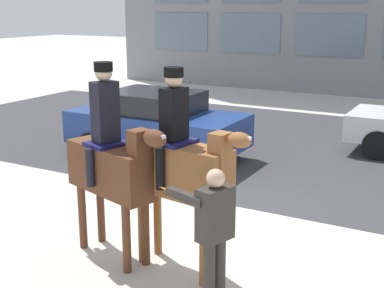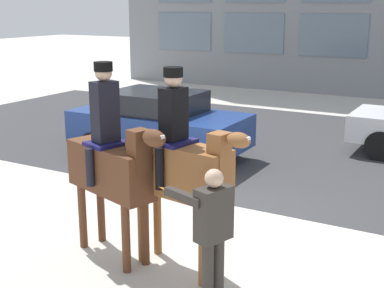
# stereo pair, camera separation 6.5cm
# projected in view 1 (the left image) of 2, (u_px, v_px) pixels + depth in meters

# --- Properties ---
(ground_plane) EXTENTS (80.00, 80.00, 0.00)m
(ground_plane) POSITION_uv_depth(u_px,v_px,m) (212.00, 214.00, 8.79)
(ground_plane) COLOR beige
(road_surface) EXTENTS (21.75, 8.50, 0.01)m
(road_surface) POSITION_uv_depth(u_px,v_px,m) (301.00, 148.00, 12.82)
(road_surface) COLOR #38383A
(road_surface) RESTS_ON ground_plane
(mounted_horse_lead) EXTENTS (1.83, 0.84, 2.64)m
(mounted_horse_lead) POSITION_uv_depth(u_px,v_px,m) (112.00, 163.00, 6.98)
(mounted_horse_lead) COLOR #59331E
(mounted_horse_lead) RESTS_ON ground_plane
(mounted_horse_companion) EXTENTS (1.82, 0.66, 2.62)m
(mounted_horse_companion) POSITION_uv_depth(u_px,v_px,m) (180.00, 166.00, 6.63)
(mounted_horse_companion) COLOR brown
(mounted_horse_companion) RESTS_ON ground_plane
(pedestrian_bystander) EXTENTS (0.91, 0.45, 1.69)m
(pedestrian_bystander) POSITION_uv_depth(u_px,v_px,m) (213.00, 231.00, 5.71)
(pedestrian_bystander) COLOR #332D28
(pedestrian_bystander) RESTS_ON ground_plane
(street_car_near_lane) EXTENTS (3.92, 1.89, 1.48)m
(street_car_near_lane) POSITION_uv_depth(u_px,v_px,m) (157.00, 123.00, 11.94)
(street_car_near_lane) COLOR navy
(street_car_near_lane) RESTS_ON ground_plane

